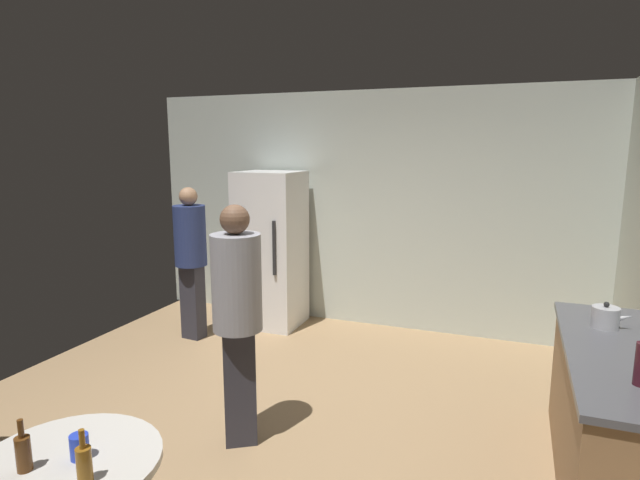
% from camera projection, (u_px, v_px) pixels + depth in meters
% --- Properties ---
extents(ground_plane, '(5.20, 5.20, 0.10)m').
position_uv_depth(ground_plane, '(262.00, 440.00, 3.79)').
color(ground_plane, '#9E7C56').
extents(wall_back, '(5.32, 0.06, 2.70)m').
position_uv_depth(wall_back, '(365.00, 210.00, 5.96)').
color(wall_back, beige).
rests_on(wall_back, ground_plane).
extents(refrigerator, '(0.70, 0.68, 1.80)m').
position_uv_depth(refrigerator, '(271.00, 249.00, 6.00)').
color(refrigerator, white).
rests_on(refrigerator, ground_plane).
extents(kitchen_counter, '(0.64, 1.83, 0.90)m').
position_uv_depth(kitchen_counter, '(616.00, 421.00, 3.09)').
color(kitchen_counter, olive).
rests_on(kitchen_counter, ground_plane).
extents(kettle, '(0.24, 0.17, 0.18)m').
position_uv_depth(kettle, '(606.00, 317.00, 3.38)').
color(kettle, '#B2B2B7').
rests_on(kettle, kitchen_counter).
extents(beer_bottle_amber, '(0.06, 0.06, 0.23)m').
position_uv_depth(beer_bottle_amber, '(84.00, 463.00, 2.07)').
color(beer_bottle_amber, '#8C5919').
rests_on(beer_bottle_amber, foreground_table).
extents(beer_bottle_brown, '(0.06, 0.06, 0.23)m').
position_uv_depth(beer_bottle_brown, '(23.00, 452.00, 2.15)').
color(beer_bottle_brown, '#593314').
rests_on(beer_bottle_brown, foreground_table).
extents(plastic_cup_blue, '(0.08, 0.08, 0.11)m').
position_uv_depth(plastic_cup_blue, '(79.00, 447.00, 2.24)').
color(plastic_cup_blue, blue).
rests_on(plastic_cup_blue, foreground_table).
extents(person_in_gray_shirt, '(0.47, 0.47, 1.70)m').
position_uv_depth(person_in_gray_shirt, '(237.00, 307.00, 3.51)').
color(person_in_gray_shirt, '#2D2D38').
rests_on(person_in_gray_shirt, ground_plane).
extents(person_in_navy_shirt, '(0.37, 0.37, 1.66)m').
position_uv_depth(person_in_navy_shirt, '(191.00, 251.00, 5.53)').
color(person_in_navy_shirt, '#2D2D38').
rests_on(person_in_navy_shirt, ground_plane).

